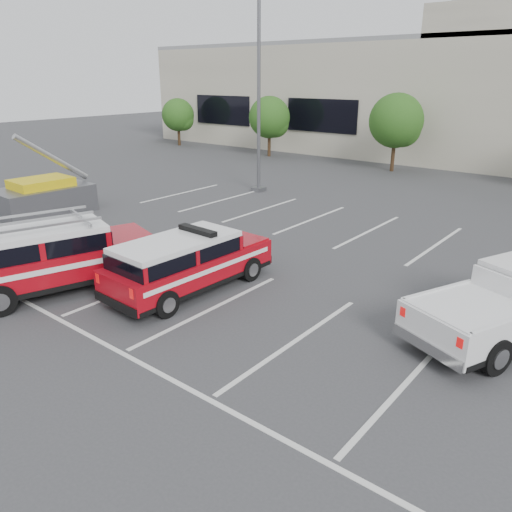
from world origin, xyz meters
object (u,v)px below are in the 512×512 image
at_px(tree_far_left, 179,116).
at_px(tree_left, 271,119).
at_px(ladder_suv, 54,261).
at_px(tree_mid_left, 398,123).
at_px(utility_rig, 40,198).
at_px(light_pole_left, 259,89).
at_px(fire_chief_suv, 188,267).

height_order(tree_far_left, tree_left, tree_left).
bearing_deg(ladder_suv, tree_mid_left, 108.38).
relative_size(ladder_suv, utility_rig, 1.37).
distance_m(ladder_suv, utility_rig, 9.22).
height_order(tree_mid_left, ladder_suv, tree_mid_left).
relative_size(light_pole_left, ladder_suv, 1.76).
bearing_deg(tree_far_left, fire_chief_suv, -42.44).
xyz_separation_m(fire_chief_suv, ladder_suv, (-3.04, -2.33, 0.13)).
bearing_deg(ladder_suv, light_pole_left, 121.75).
bearing_deg(tree_far_left, ladder_suv, -49.33).
distance_m(tree_left, tree_mid_left, 10.00).
relative_size(fire_chief_suv, utility_rig, 1.20).
xyz_separation_m(light_pole_left, utility_rig, (-4.67, -9.69, -4.47)).
relative_size(tree_left, fire_chief_suv, 0.87).
xyz_separation_m(tree_mid_left, utility_rig, (-7.76, -19.74, -2.33)).
relative_size(tree_mid_left, fire_chief_suv, 0.95).
bearing_deg(utility_rig, ladder_suv, -23.92).
bearing_deg(tree_left, fire_chief_suv, -57.83).
relative_size(tree_far_left, utility_rig, 0.94).
relative_size(tree_mid_left, utility_rig, 1.14).
height_order(fire_chief_suv, utility_rig, utility_rig).
xyz_separation_m(tree_left, tree_mid_left, (10.00, 0.00, 0.27)).
height_order(tree_left, utility_rig, tree_left).
xyz_separation_m(light_pole_left, fire_chief_suv, (6.62, -11.47, -4.46)).
bearing_deg(utility_rig, fire_chief_suv, -6.38).
bearing_deg(fire_chief_suv, tree_left, 124.36).
relative_size(light_pole_left, utility_rig, 2.40).
bearing_deg(tree_mid_left, light_pole_left, -107.10).
bearing_deg(tree_left, tree_mid_left, 0.00).
bearing_deg(light_pole_left, tree_mid_left, 72.90).
bearing_deg(fire_chief_suv, utility_rig, 173.25).
distance_m(tree_far_left, light_pole_left, 19.85).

